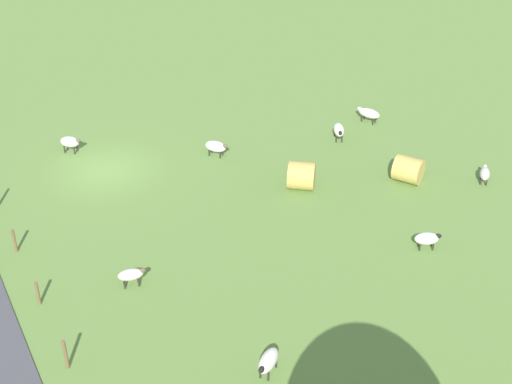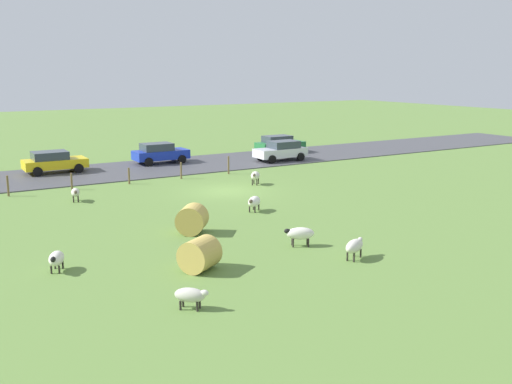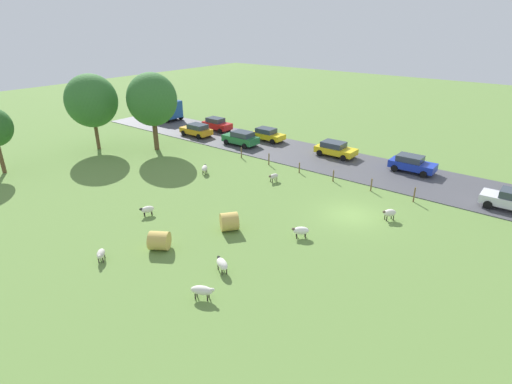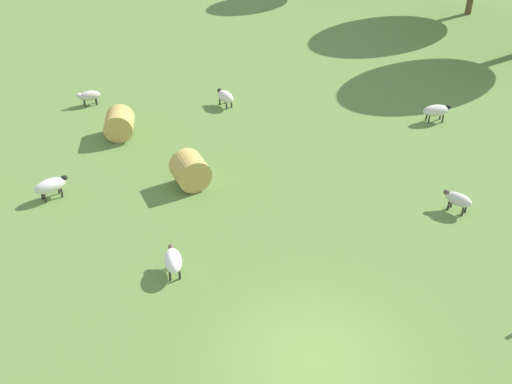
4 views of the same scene
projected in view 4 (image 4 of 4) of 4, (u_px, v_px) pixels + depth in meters
ground_plane at (314, 359)px, 17.20m from camera, size 160.00×160.00×0.00m
sheep_1 at (225, 97)px, 29.23m from camera, size 1.12×0.87×0.73m
sheep_2 at (89, 96)px, 29.35m from camera, size 0.98×1.01×0.68m
sheep_3 at (173, 260)px, 19.75m from camera, size 1.08×1.16×0.78m
sheep_4 at (51, 186)px, 23.12m from camera, size 0.96×1.27×0.79m
sheep_5 at (458, 199)px, 22.46m from camera, size 1.12×0.65×0.73m
sheep_6 at (436, 111)px, 27.96m from camera, size 1.23×1.11×0.79m
hay_bale_0 at (190, 171)px, 23.75m from camera, size 1.71×1.73×1.27m
hay_bale_1 at (119, 124)px, 26.84m from camera, size 1.66×1.67×1.19m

